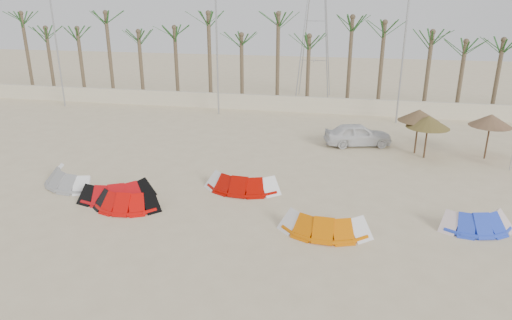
% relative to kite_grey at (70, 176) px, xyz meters
% --- Properties ---
extents(ground, '(120.00, 120.00, 0.00)m').
position_rel_kite_grey_xyz_m(ground, '(9.27, -4.13, -0.42)').
color(ground, beige).
rests_on(ground, ground).
extents(boundary_wall, '(60.00, 0.30, 1.30)m').
position_rel_kite_grey_xyz_m(boundary_wall, '(9.27, 17.87, 0.23)').
color(boundary_wall, beige).
rests_on(boundary_wall, ground).
extents(palm_line, '(52.00, 4.00, 7.70)m').
position_rel_kite_grey_xyz_m(palm_line, '(9.94, 19.37, 6.03)').
color(palm_line, brown).
rests_on(palm_line, ground).
extents(lamp_a, '(1.25, 0.14, 11.00)m').
position_rel_kite_grey_xyz_m(lamp_a, '(-10.69, 15.87, 5.35)').
color(lamp_a, '#A5A8AD').
rests_on(lamp_a, ground).
extents(lamp_b, '(1.25, 0.14, 11.00)m').
position_rel_kite_grey_xyz_m(lamp_b, '(3.31, 15.87, 5.35)').
color(lamp_b, '#A5A8AD').
rests_on(lamp_b, ground).
extents(lamp_c, '(1.25, 0.14, 11.00)m').
position_rel_kite_grey_xyz_m(lamp_c, '(17.31, 15.87, 5.35)').
color(lamp_c, '#A5A8AD').
rests_on(lamp_c, ground).
extents(pylon, '(3.00, 3.00, 14.00)m').
position_rel_kite_grey_xyz_m(pylon, '(10.27, 23.87, -0.42)').
color(pylon, '#A5A8AD').
rests_on(pylon, ground).
extents(kite_grey, '(3.86, 2.81, 0.90)m').
position_rel_kite_grey_xyz_m(kite_grey, '(0.00, 0.00, 0.00)').
color(kite_grey, gray).
rests_on(kite_grey, ground).
extents(kite_red_left, '(3.83, 2.79, 0.90)m').
position_rel_kite_grey_xyz_m(kite_red_left, '(3.24, -0.98, -0.00)').
color(kite_red_left, '#B6090D').
rests_on(kite_red_left, ground).
extents(kite_red_mid, '(3.11, 1.68, 0.90)m').
position_rel_kite_grey_xyz_m(kite_red_mid, '(4.17, -1.93, -0.00)').
color(kite_red_mid, '#C90804').
rests_on(kite_red_mid, ground).
extents(kite_red_right, '(3.73, 1.73, 0.90)m').
position_rel_kite_grey_xyz_m(kite_red_right, '(8.76, 1.22, 0.00)').
color(kite_red_right, '#A30700').
rests_on(kite_red_right, ground).
extents(kite_orange, '(3.61, 1.65, 0.90)m').
position_rel_kite_grey_xyz_m(kite_orange, '(13.02, -2.36, 0.00)').
color(kite_orange, '#D76301').
rests_on(kite_orange, ground).
extents(kite_blue, '(3.21, 2.08, 0.90)m').
position_rel_kite_grey_xyz_m(kite_blue, '(19.10, -0.89, -0.00)').
color(kite_blue, blue).
rests_on(kite_blue, ground).
extents(parasol_left, '(2.44, 2.44, 2.74)m').
position_rel_kite_grey_xyz_m(parasol_left, '(17.79, 8.62, 1.96)').
color(parasol_left, '#4C331E').
rests_on(parasol_left, ground).
extents(parasol_mid, '(2.49, 2.49, 2.55)m').
position_rel_kite_grey_xyz_m(parasol_mid, '(18.24, 7.85, 1.78)').
color(parasol_mid, '#4C331E').
rests_on(parasol_mid, ground).
extents(parasol_right, '(2.39, 2.39, 2.69)m').
position_rel_kite_grey_xyz_m(parasol_right, '(21.73, 8.43, 1.91)').
color(parasol_right, '#4C331E').
rests_on(parasol_right, ground).
extents(car, '(4.50, 2.72, 1.43)m').
position_rel_kite_grey_xyz_m(car, '(14.35, 9.53, 0.30)').
color(car, silver).
rests_on(car, ground).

